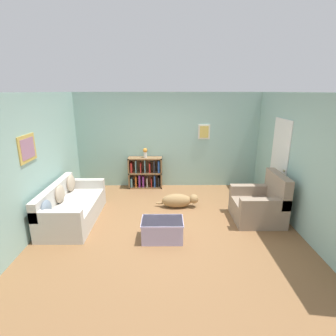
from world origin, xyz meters
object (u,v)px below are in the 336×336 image
at_px(recliner_chair, 261,205).
at_px(dog, 179,200).
at_px(couch, 71,207).
at_px(vase, 145,152).
at_px(coffee_table, 162,229).
at_px(bookshelf, 145,173).

bearing_deg(recliner_chair, dog, 159.22).
distance_m(couch, vase, 2.52).
height_order(recliner_chair, coffee_table, recliner_chair).
bearing_deg(coffee_table, bookshelf, 100.55).
xyz_separation_m(coffee_table, vase, (-0.50, 2.71, 0.81)).
height_order(coffee_table, vase, vase).
relative_size(recliner_chair, coffee_table, 1.34).
relative_size(bookshelf, dog, 0.93).
distance_m(recliner_chair, vase, 3.28).
bearing_deg(recliner_chair, couch, 179.87).
bearing_deg(coffee_table, recliner_chair, 20.17).
xyz_separation_m(recliner_chair, dog, (-1.68, 0.64, -0.18)).
bearing_deg(coffee_table, couch, 158.37).
relative_size(couch, coffee_table, 2.45).
bearing_deg(recliner_chair, vase, 142.33).
xyz_separation_m(recliner_chair, coffee_table, (-2.04, -0.75, -0.14)).
xyz_separation_m(bookshelf, vase, (0.01, -0.02, 0.60)).
bearing_deg(dog, bookshelf, 123.09).
height_order(couch, dog, couch).
xyz_separation_m(couch, dog, (2.28, 0.63, -0.13)).
relative_size(couch, bookshelf, 1.99).
height_order(bookshelf, coffee_table, bookshelf).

